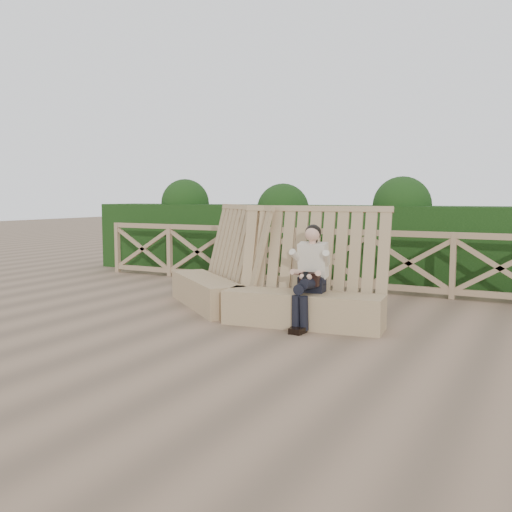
% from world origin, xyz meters
% --- Properties ---
extents(ground, '(60.00, 60.00, 0.00)m').
position_xyz_m(ground, '(0.00, 0.00, 0.00)').
color(ground, brown).
rests_on(ground, ground).
extents(bench, '(3.85, 1.95, 1.58)m').
position_xyz_m(bench, '(-0.12, 0.86, 0.40)').
color(bench, '#957D55').
rests_on(bench, ground).
extents(woman, '(0.39, 0.80, 1.32)m').
position_xyz_m(woman, '(0.86, 0.55, 0.72)').
color(woman, black).
rests_on(woman, ground).
extents(guardrail, '(10.10, 0.09, 1.10)m').
position_xyz_m(guardrail, '(0.00, 3.50, 0.55)').
color(guardrail, '#8F7153').
rests_on(guardrail, ground).
extents(hedge, '(12.00, 1.20, 1.50)m').
position_xyz_m(hedge, '(0.00, 4.70, 0.75)').
color(hedge, black).
rests_on(hedge, ground).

